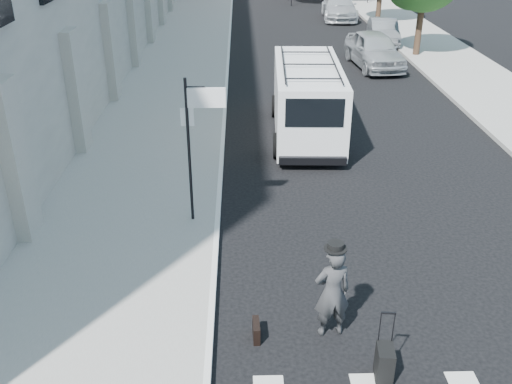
{
  "coord_description": "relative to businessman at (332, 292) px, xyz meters",
  "views": [
    {
      "loc": [
        -1.4,
        -8.96,
        7.01
      ],
      "look_at": [
        -1.08,
        2.32,
        1.3
      ],
      "focal_mm": 40.0,
      "sensor_mm": 36.0,
      "label": 1
    }
  ],
  "objects": [
    {
      "name": "ground",
      "position": [
        -0.18,
        0.85,
        -0.9
      ],
      "size": [
        120.0,
        120.0,
        0.0
      ],
      "primitive_type": "plane",
      "color": "black",
      "rests_on": "ground"
    },
    {
      "name": "sidewalk_left",
      "position": [
        -4.43,
        16.85,
        -0.83
      ],
      "size": [
        4.5,
        48.0,
        0.15
      ],
      "primitive_type": "cube",
      "color": "gray",
      "rests_on": "ground"
    },
    {
      "name": "sidewalk_right",
      "position": [
        8.82,
        20.85,
        -0.83
      ],
      "size": [
        4.0,
        56.0,
        0.15
      ],
      "primitive_type": "cube",
      "color": "gray",
      "rests_on": "ground"
    },
    {
      "name": "sign_pole",
      "position": [
        -2.54,
        4.06,
        1.75
      ],
      "size": [
        1.03,
        0.07,
        3.5
      ],
      "color": "black",
      "rests_on": "sidewalk_left"
    },
    {
      "name": "businessman",
      "position": [
        0.0,
        0.0,
        0.0
      ],
      "size": [
        0.72,
        0.54,
        1.81
      ],
      "primitive_type": "imported",
      "rotation": [
        0.0,
        0.0,
        3.31
      ],
      "color": "#323235",
      "rests_on": "ground"
    },
    {
      "name": "briefcase",
      "position": [
        -1.34,
        -0.1,
        -0.73
      ],
      "size": [
        0.14,
        0.44,
        0.34
      ],
      "primitive_type": "cube",
      "rotation": [
        0.0,
        0.0,
        0.04
      ],
      "color": "black",
      "rests_on": "ground"
    },
    {
      "name": "suitcase",
      "position": [
        0.72,
        -1.14,
        -0.58
      ],
      "size": [
        0.32,
        0.46,
        1.21
      ],
      "rotation": [
        0.0,
        0.0,
        -0.11
      ],
      "color": "black",
      "rests_on": "ground"
    },
    {
      "name": "cargo_van",
      "position": [
        0.63,
        10.15,
        0.33
      ],
      "size": [
        2.46,
        6.44,
        2.39
      ],
      "rotation": [
        0.0,
        0.0,
        -0.04
      ],
      "color": "white",
      "rests_on": "ground"
    },
    {
      "name": "parked_car_a",
      "position": [
        4.82,
        18.97,
        -0.08
      ],
      "size": [
        2.42,
        5.01,
        1.65
      ],
      "primitive_type": "imported",
      "rotation": [
        0.0,
        0.0,
        0.1
      ],
      "color": "#A4A7AB",
      "rests_on": "ground"
    },
    {
      "name": "parked_car_b",
      "position": [
        6.43,
        24.04,
        -0.23
      ],
      "size": [
        1.87,
        4.24,
        1.35
      ],
      "primitive_type": "imported",
      "rotation": [
        0.0,
        0.0,
        -0.11
      ],
      "color": "slate",
      "rests_on": "ground"
    },
    {
      "name": "parked_car_c",
      "position": [
        5.19,
        31.87,
        -0.12
      ],
      "size": [
        2.56,
        5.53,
        1.56
      ],
      "primitive_type": "imported",
      "rotation": [
        0.0,
        0.0,
        -0.07
      ],
      "color": "#AFB3B8",
      "rests_on": "ground"
    }
  ]
}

